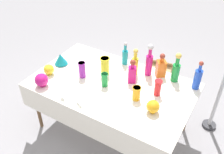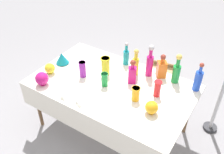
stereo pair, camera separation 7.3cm
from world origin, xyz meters
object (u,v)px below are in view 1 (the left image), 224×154
Objects in this scene: slender_vase_2 at (158,87)px; round_bowl_0 at (153,107)px; slender_vase_0 at (105,66)px; square_decanter_0 at (132,73)px; tall_bottle_4 at (198,78)px; slender_vase_4 at (136,93)px; fluted_vase_0 at (61,59)px; slender_vase_1 at (105,79)px; round_bowl_1 at (49,70)px; round_bowl_2 at (41,80)px; tall_bottle_1 at (149,62)px; tall_bottle_0 at (135,64)px; cardboard_box_behind_left at (157,78)px; tall_bottle_2 at (176,70)px; square_decanter_1 at (161,67)px; slender_vase_3 at (82,69)px; tall_bottle_3 at (125,56)px.

round_bowl_0 is (0.07, -0.28, -0.03)m from slender_vase_2.
slender_vase_0 is 0.70m from slender_vase_2.
square_decanter_0 is 0.35m from slender_vase_0.
tall_bottle_4 is 2.20× the size of slender_vase_4.
slender_vase_0 is 1.34× the size of fluted_vase_0.
tall_bottle_4 is 1.04m from slender_vase_1.
slender_vase_0 is at bearing 31.99° from round_bowl_1.
slender_vase_1 is 0.72m from round_bowl_2.
slender_vase_2 is at bearing -50.74° from tall_bottle_1.
round_bowl_0 is at bearing -8.17° from fluted_vase_0.
tall_bottle_0 is 0.98× the size of tall_bottle_4.
round_bowl_2 reaches higher than round_bowl_0.
cardboard_box_behind_left is (0.04, 0.79, -0.72)m from tall_bottle_0.
slender_vase_1 is at bearing -164.24° from slender_vase_2.
tall_bottle_2 is at bearing 33.60° from square_decanter_0.
square_decanter_1 reaches higher than slender_vase_3.
fluted_vase_0 is (-0.91, -0.30, -0.07)m from tall_bottle_0.
tall_bottle_0 is 1.15× the size of square_decanter_0.
fluted_vase_0 is at bearing -169.14° from slender_vase_0.
round_bowl_2 is (-1.03, -0.35, -0.00)m from slender_vase_4.
round_bowl_0 reaches higher than cardboard_box_behind_left.
round_bowl_0 is at bearing -76.35° from slender_vase_2.
slender_vase_4 is at bearing -95.80° from square_decanter_1.
tall_bottle_2 is at bearing 17.20° from fluted_vase_0.
tall_bottle_4 is 1.08m from slender_vase_0.
slender_vase_3 is at bearing 178.67° from slender_vase_1.
slender_vase_4 is at bearing -60.89° from tall_bottle_0.
tall_bottle_1 is 1.36× the size of square_decanter_1.
tall_bottle_1 is at bearing 29.93° from slender_vase_0.
fluted_vase_0 is (-0.40, 0.08, -0.03)m from slender_vase_3.
slender_vase_3 reaches higher than slender_vase_2.
square_decanter_1 is 0.37m from slender_vase_2.
slender_vase_4 is at bearing -81.06° from cardboard_box_behind_left.
slender_vase_0 is 1.19× the size of slender_vase_2.
slender_vase_0 is 1.39× the size of round_bowl_2.
cardboard_box_behind_left is at bearing 69.40° from tall_bottle_3.
square_decanter_1 is 1.88× the size of slender_vase_4.
tall_bottle_4 reaches higher than round_bowl_1.
tall_bottle_0 is at bearing -155.23° from square_decanter_1.
slender_vase_1 reaches higher than round_bowl_1.
slender_vase_3 is 1.46m from cardboard_box_behind_left.
fluted_vase_0 is at bearing 173.42° from slender_vase_1.
round_bowl_2 reaches higher than round_bowl_1.
slender_vase_1 is (-0.34, -0.46, -0.09)m from tall_bottle_1.
round_bowl_1 is at bearing -148.91° from tall_bottle_1.
tall_bottle_0 is 0.96m from fluted_vase_0.
tall_bottle_2 is 1.23× the size of square_decanter_1.
slender_vase_2 is 1.34× the size of round_bowl_0.
slender_vase_0 is at bearing 43.33° from slender_vase_3.
tall_bottle_1 is 0.58m from tall_bottle_4.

